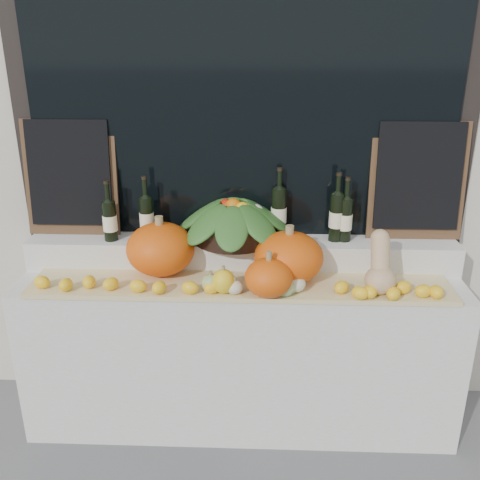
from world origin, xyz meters
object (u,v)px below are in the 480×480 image
pumpkin_left (161,249)px  wine_bottle_tall (279,212)px  produce_bowl (233,219)px  butternut_squash (380,268)px  pumpkin_right (289,257)px

pumpkin_left → wine_bottle_tall: (0.61, 0.21, 0.14)m
pumpkin_left → produce_bowl: 0.41m
butternut_squash → wine_bottle_tall: size_ratio=0.77×
pumpkin_left → wine_bottle_tall: bearing=18.7°
pumpkin_left → butternut_squash: butternut_squash is taller
pumpkin_left → butternut_squash: size_ratio=1.20×
wine_bottle_tall → pumpkin_right: bearing=-80.2°
pumpkin_left → pumpkin_right: pumpkin_left is taller
butternut_squash → wine_bottle_tall: 0.62m
butternut_squash → wine_bottle_tall: (-0.48, 0.37, 0.15)m
butternut_squash → wine_bottle_tall: bearing=142.4°
wine_bottle_tall → produce_bowl: bearing=-166.4°
produce_bowl → wine_bottle_tall: (0.24, 0.06, 0.02)m
pumpkin_left → wine_bottle_tall: size_ratio=0.92×
pumpkin_right → butternut_squash: (0.43, -0.10, -0.00)m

